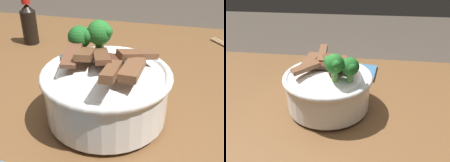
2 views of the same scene
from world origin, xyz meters
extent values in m
cube|color=brown|center=(0.00, 0.00, 0.73)|extent=(1.15, 0.85, 0.06)
cube|color=brown|center=(0.50, -0.35, 0.35)|extent=(0.06, 0.06, 0.70)
cylinder|color=white|center=(0.04, -0.10, 0.77)|extent=(0.10, 0.10, 0.01)
cylinder|color=white|center=(0.04, -0.10, 0.81)|extent=(0.20, 0.20, 0.08)
torus|color=white|center=(0.04, -0.10, 0.85)|extent=(0.21, 0.21, 0.01)
ellipsoid|color=white|center=(0.04, -0.10, 0.84)|extent=(0.17, 0.17, 0.05)
cube|color=brown|center=(0.06, -0.16, 0.88)|extent=(0.02, 0.08, 0.03)
cube|color=brown|center=(0.03, -0.11, 0.88)|extent=(0.05, 0.08, 0.02)
cube|color=brown|center=(0.08, -0.13, 0.87)|extent=(0.03, 0.07, 0.01)
cube|color=brown|center=(0.08, -0.08, 0.87)|extent=(0.07, 0.06, 0.02)
cube|color=#4C2B1E|center=(0.03, -0.10, 0.87)|extent=(0.06, 0.03, 0.01)
cube|color=brown|center=(-0.01, -0.10, 0.88)|extent=(0.03, 0.08, 0.02)
cube|color=brown|center=(0.01, -0.11, 0.88)|extent=(0.03, 0.05, 0.02)
cylinder|color=#5B9947|center=(-0.02, -0.07, 0.87)|extent=(0.01, 0.01, 0.02)
sphere|color=#1E6023|center=(-0.02, -0.07, 0.89)|extent=(0.04, 0.04, 0.04)
sphere|color=#1E6023|center=(0.00, -0.07, 0.89)|extent=(0.02, 0.02, 0.02)
sphere|color=#1E6023|center=(-0.02, -0.06, 0.89)|extent=(0.02, 0.02, 0.02)
cylinder|color=#6BA84C|center=(0.02, -0.06, 0.87)|extent=(0.01, 0.01, 0.03)
sphere|color=#237028|center=(0.02, -0.06, 0.90)|extent=(0.04, 0.04, 0.04)
sphere|color=#237028|center=(0.03, -0.06, 0.90)|extent=(0.02, 0.02, 0.02)
sphere|color=#237028|center=(0.01, -0.05, 0.90)|extent=(0.02, 0.02, 0.02)
cube|color=#386689|center=(-0.01, -0.31, 0.77)|extent=(0.15, 0.13, 0.01)
camera|label=1|loc=(0.14, -0.46, 1.05)|focal=43.51mm
camera|label=2|loc=(-0.05, 0.33, 1.07)|focal=34.53mm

